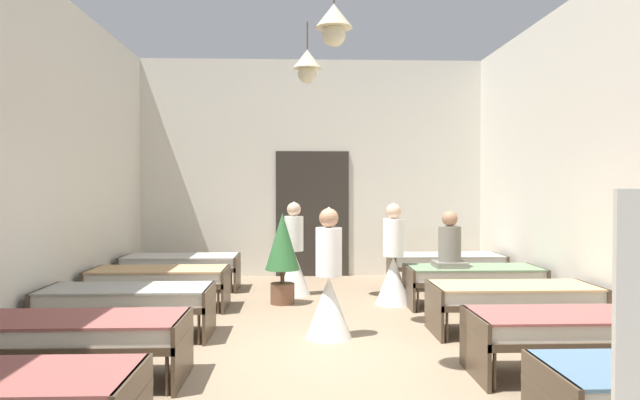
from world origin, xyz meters
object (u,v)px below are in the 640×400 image
at_px(bed_left_row_5, 181,263).
at_px(patient_seated_primary, 450,246).
at_px(bed_right_row_2, 577,328).
at_px(bed_right_row_4, 473,276).
at_px(bed_left_row_3, 127,299).
at_px(potted_plant, 282,249).
at_px(nurse_near_aisle, 329,291).
at_px(nurse_mid_aisle, 294,262).
at_px(bed_right_row_5, 446,262).
at_px(bed_right_row_3, 513,296).
at_px(bed_left_row_4, 159,278).
at_px(nurse_far_aisle, 393,268).
at_px(bed_left_row_2, 75,333).

distance_m(bed_left_row_5, patient_seated_primary, 4.42).
distance_m(bed_right_row_2, bed_right_row_4, 3.13).
height_order(bed_left_row_3, potted_plant, potted_plant).
distance_m(nurse_near_aisle, nurse_mid_aisle, 2.71).
height_order(bed_right_row_2, nurse_mid_aisle, nurse_mid_aisle).
relative_size(bed_left_row_3, bed_right_row_5, 1.00).
bearing_deg(bed_right_row_3, bed_left_row_5, 144.86).
distance_m(bed_right_row_4, patient_seated_primary, 0.56).
xyz_separation_m(bed_left_row_4, potted_plant, (1.72, 0.31, 0.36)).
bearing_deg(bed_left_row_5, nurse_far_aisle, -22.09).
distance_m(bed_right_row_2, potted_plant, 4.40).
height_order(bed_left_row_2, patient_seated_primary, patient_seated_primary).
xyz_separation_m(bed_right_row_4, potted_plant, (-2.73, 0.31, 0.36)).
height_order(bed_left_row_2, nurse_far_aisle, nurse_far_aisle).
height_order(bed_right_row_5, nurse_far_aisle, nurse_far_aisle).
bearing_deg(bed_left_row_5, nurse_near_aisle, -54.66).
xyz_separation_m(bed_left_row_3, bed_right_row_3, (4.45, 0.00, 0.00)).
distance_m(bed_right_row_4, nurse_far_aisle, 1.14).
distance_m(bed_right_row_4, nurse_mid_aisle, 2.76).
bearing_deg(bed_right_row_2, bed_left_row_5, 133.44).
bearing_deg(bed_right_row_4, nurse_near_aisle, -142.33).
distance_m(bed_left_row_3, bed_right_row_5, 5.44).
distance_m(bed_left_row_2, bed_right_row_3, 4.71).
distance_m(bed_left_row_5, nurse_far_aisle, 3.60).
bearing_deg(nurse_far_aisle, nurse_near_aisle, -154.23).
bearing_deg(bed_left_row_4, nurse_far_aisle, 3.63).
height_order(bed_left_row_2, nurse_near_aisle, nurse_near_aisle).
distance_m(patient_seated_primary, potted_plant, 2.41).
relative_size(bed_left_row_3, nurse_near_aisle, 1.28).
height_order(bed_right_row_2, nurse_near_aisle, nurse_near_aisle).
xyz_separation_m(bed_right_row_2, bed_left_row_3, (-4.45, 1.56, 0.00)).
relative_size(bed_right_row_5, nurse_far_aisle, 1.28).
bearing_deg(bed_left_row_3, bed_right_row_5, 35.14).
bearing_deg(nurse_far_aisle, potted_plant, 141.51).
relative_size(bed_right_row_2, potted_plant, 1.42).
height_order(bed_right_row_4, nurse_near_aisle, nurse_near_aisle).
bearing_deg(bed_left_row_5, nurse_mid_aisle, -16.30).
bearing_deg(bed_left_row_3, bed_right_row_2, -19.39).
relative_size(bed_left_row_2, bed_right_row_2, 1.00).
distance_m(bed_right_row_5, patient_seated_primary, 1.69).
bearing_deg(nurse_near_aisle, potted_plant, 178.43).
bearing_deg(bed_left_row_5, bed_right_row_2, -46.56).
bearing_deg(bed_right_row_2, potted_plant, 128.47).
xyz_separation_m(bed_left_row_3, bed_left_row_4, (0.00, 1.56, 0.00)).
bearing_deg(bed_right_row_2, bed_left_row_2, 180.00).
xyz_separation_m(bed_left_row_2, potted_plant, (1.72, 3.44, 0.36)).
height_order(nurse_near_aisle, nurse_far_aisle, same).
height_order(bed_left_row_2, bed_right_row_5, same).
bearing_deg(bed_right_row_3, nurse_far_aisle, 122.06).
height_order(bed_right_row_3, nurse_near_aisle, nurse_near_aisle).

